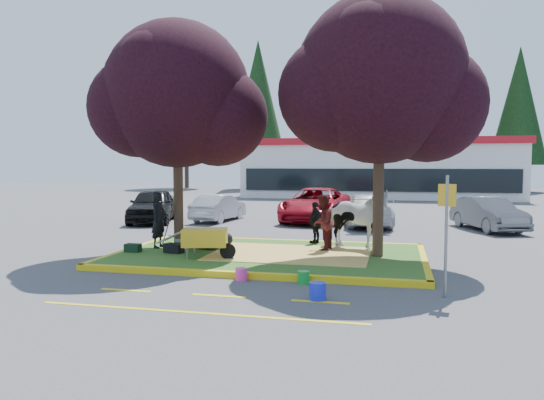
% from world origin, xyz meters
% --- Properties ---
extents(ground, '(90.00, 90.00, 0.00)m').
position_xyz_m(ground, '(0.00, 0.00, 0.00)').
color(ground, '#424244').
rests_on(ground, ground).
extents(median_island, '(8.00, 5.00, 0.15)m').
position_xyz_m(median_island, '(0.00, 0.00, 0.07)').
color(median_island, '#2A5A1C').
rests_on(median_island, ground).
extents(curb_near, '(8.30, 0.16, 0.15)m').
position_xyz_m(curb_near, '(0.00, -2.58, 0.07)').
color(curb_near, yellow).
rests_on(curb_near, ground).
extents(curb_far, '(8.30, 0.16, 0.15)m').
position_xyz_m(curb_far, '(0.00, 2.58, 0.07)').
color(curb_far, yellow).
rests_on(curb_far, ground).
extents(curb_left, '(0.16, 5.30, 0.15)m').
position_xyz_m(curb_left, '(-4.08, 0.00, 0.07)').
color(curb_left, yellow).
rests_on(curb_left, ground).
extents(curb_right, '(0.16, 5.30, 0.15)m').
position_xyz_m(curb_right, '(4.08, 0.00, 0.07)').
color(curb_right, yellow).
rests_on(curb_right, ground).
extents(straw_bedding, '(4.20, 3.00, 0.01)m').
position_xyz_m(straw_bedding, '(0.60, 0.00, 0.15)').
color(straw_bedding, '#E5C75E').
rests_on(straw_bedding, median_island).
extents(tree_purple_left, '(5.06, 4.20, 6.51)m').
position_xyz_m(tree_purple_left, '(-2.78, 0.38, 4.36)').
color(tree_purple_left, black).
rests_on(tree_purple_left, median_island).
extents(tree_purple_right, '(5.30, 4.40, 6.82)m').
position_xyz_m(tree_purple_right, '(2.92, 0.18, 4.56)').
color(tree_purple_right, black).
rests_on(tree_purple_right, median_island).
extents(fire_lane_stripe_a, '(1.10, 0.12, 0.01)m').
position_xyz_m(fire_lane_stripe_a, '(-2.00, -4.20, 0.00)').
color(fire_lane_stripe_a, yellow).
rests_on(fire_lane_stripe_a, ground).
extents(fire_lane_stripe_b, '(1.10, 0.12, 0.01)m').
position_xyz_m(fire_lane_stripe_b, '(0.00, -4.20, 0.00)').
color(fire_lane_stripe_b, yellow).
rests_on(fire_lane_stripe_b, ground).
extents(fire_lane_stripe_c, '(1.10, 0.12, 0.01)m').
position_xyz_m(fire_lane_stripe_c, '(2.00, -4.20, 0.00)').
color(fire_lane_stripe_c, yellow).
rests_on(fire_lane_stripe_c, ground).
extents(fire_lane_long, '(6.00, 0.10, 0.01)m').
position_xyz_m(fire_lane_long, '(0.00, -5.40, 0.00)').
color(fire_lane_long, yellow).
rests_on(fire_lane_long, ground).
extents(retail_building, '(20.40, 8.40, 4.40)m').
position_xyz_m(retail_building, '(2.00, 27.98, 2.25)').
color(retail_building, silver).
rests_on(retail_building, ground).
extents(treeline, '(46.58, 7.80, 14.63)m').
position_xyz_m(treeline, '(1.23, 37.61, 7.73)').
color(treeline, black).
rests_on(treeline, ground).
extents(cow, '(2.22, 1.42, 1.73)m').
position_xyz_m(cow, '(2.22, 1.18, 1.02)').
color(cow, silver).
rests_on(cow, median_island).
extents(calf, '(1.40, 1.13, 0.53)m').
position_xyz_m(calf, '(-1.89, 0.29, 0.42)').
color(calf, black).
rests_on(calf, median_island).
extents(handler, '(0.44, 0.62, 1.62)m').
position_xyz_m(handler, '(-3.33, 0.19, 0.96)').
color(handler, black).
rests_on(handler, median_island).
extents(visitor_a, '(0.73, 0.86, 1.57)m').
position_xyz_m(visitor_a, '(1.36, 0.78, 0.93)').
color(visitor_a, '#471414').
rests_on(visitor_a, median_island).
extents(visitor_b, '(0.58, 0.81, 1.28)m').
position_xyz_m(visitor_b, '(0.97, 2.10, 0.79)').
color(visitor_b, black).
rests_on(visitor_b, median_island).
extents(wheelbarrow, '(2.03, 0.91, 0.76)m').
position_xyz_m(wheelbarrow, '(-1.41, -1.14, 0.68)').
color(wheelbarrow, black).
rests_on(wheelbarrow, median_island).
extents(gear_bag_dark, '(0.56, 0.38, 0.26)m').
position_xyz_m(gear_bag_dark, '(-2.53, -0.58, 0.28)').
color(gear_bag_dark, black).
rests_on(gear_bag_dark, median_island).
extents(gear_bag_green, '(0.43, 0.27, 0.22)m').
position_xyz_m(gear_bag_green, '(-3.70, -0.68, 0.26)').
color(gear_bag_green, black).
rests_on(gear_bag_green, median_island).
extents(sign_post, '(0.33, 0.09, 2.36)m').
position_xyz_m(sign_post, '(4.30, -3.30, 1.45)').
color(sign_post, slate).
rests_on(sign_post, ground).
extents(bucket_green, '(0.33, 0.33, 0.28)m').
position_xyz_m(bucket_green, '(1.44, -2.80, 0.14)').
color(bucket_green, '#169531').
rests_on(bucket_green, ground).
extents(bucket_pink, '(0.30, 0.30, 0.28)m').
position_xyz_m(bucket_pink, '(0.04, -2.80, 0.14)').
color(bucket_pink, '#FA379B').
rests_on(bucket_pink, ground).
extents(bucket_blue, '(0.35, 0.35, 0.34)m').
position_xyz_m(bucket_blue, '(1.93, -4.07, 0.17)').
color(bucket_blue, '#1C2BE2').
rests_on(bucket_blue, ground).
extents(car_black, '(2.87, 4.66, 1.48)m').
position_xyz_m(car_black, '(-7.08, 7.52, 0.74)').
color(car_black, black).
rests_on(car_black, ground).
extents(car_silver, '(1.60, 3.70, 1.18)m').
position_xyz_m(car_silver, '(-4.39, 8.61, 0.59)').
color(car_silver, '#A7A9AF').
rests_on(car_silver, ground).
extents(car_red, '(2.84, 5.52, 1.49)m').
position_xyz_m(car_red, '(-0.12, 9.46, 0.75)').
color(car_red, maroon).
rests_on(car_red, ground).
extents(car_white, '(2.47, 4.82, 1.34)m').
position_xyz_m(car_white, '(2.21, 8.28, 0.67)').
color(car_white, silver).
rests_on(car_white, ground).
extents(car_grey, '(2.59, 4.14, 1.29)m').
position_xyz_m(car_grey, '(6.83, 7.86, 0.64)').
color(car_grey, '#505357').
rests_on(car_grey, ground).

